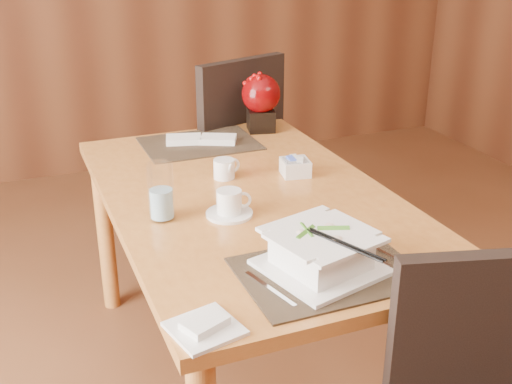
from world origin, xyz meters
name	(u,v)px	position (x,y,z in m)	size (l,w,h in m)	color
dining_table	(250,221)	(0.00, 0.60, 0.65)	(0.90, 1.50, 0.75)	#C87C37
placemat_near	(328,272)	(0.00, 0.05, 0.75)	(0.45, 0.33, 0.01)	black
placemat_far	(200,143)	(0.00, 1.15, 0.75)	(0.45, 0.33, 0.01)	black
soup_setting	(321,252)	(-0.01, 0.07, 0.80)	(0.33, 0.33, 0.11)	white
coffee_cup	(229,205)	(-0.12, 0.47, 0.79)	(0.14, 0.14, 0.08)	white
water_glass	(161,192)	(-0.31, 0.52, 0.84)	(0.08, 0.08, 0.18)	white
creamer_jug	(224,169)	(-0.03, 0.77, 0.78)	(0.09, 0.09, 0.07)	white
sugar_caddy	(295,167)	(0.21, 0.70, 0.78)	(0.09, 0.09, 0.06)	white
berry_decor	(261,99)	(0.30, 1.23, 0.89)	(0.17, 0.17, 0.24)	black
napkins_far	(204,139)	(0.02, 1.15, 0.77)	(0.28, 0.10, 0.02)	white
bread_plate	(205,329)	(-0.37, -0.07, 0.75)	(0.14, 0.14, 0.01)	white
far_chair	(226,150)	(0.23, 1.50, 0.58)	(0.61, 0.61, 1.03)	black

